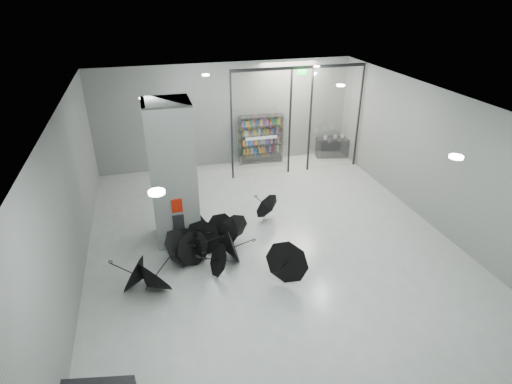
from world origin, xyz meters
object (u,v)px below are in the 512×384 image
object	(u,v)px
bookshelf	(261,139)
umbrella_cluster	(208,248)
shop_counter	(332,147)
column	(173,174)

from	to	relation	value
bookshelf	umbrella_cluster	distance (m)	6.85
shop_counter	umbrella_cluster	distance (m)	8.54
column	umbrella_cluster	distance (m)	2.21
bookshelf	umbrella_cluster	bearing A→B (deg)	-113.95
column	bookshelf	size ratio (longest dim) A/B	2.05
bookshelf	umbrella_cluster	size ratio (longest dim) A/B	0.38
shop_counter	column	bearing A→B (deg)	-134.46
umbrella_cluster	column	bearing A→B (deg)	117.13
bookshelf	shop_counter	xyz separation A→B (m)	(3.06, -0.22, -0.58)
shop_counter	umbrella_cluster	world-z (taller)	umbrella_cluster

